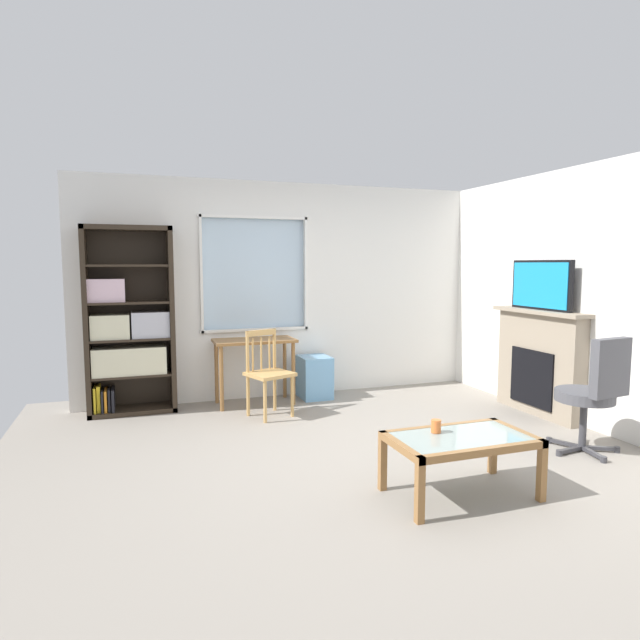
{
  "coord_description": "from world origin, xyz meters",
  "views": [
    {
      "loc": [
        -1.74,
        -3.99,
        1.6
      ],
      "look_at": [
        -0.04,
        0.85,
        1.06
      ],
      "focal_mm": 30.14,
      "sensor_mm": 36.0,
      "label": 1
    }
  ],
  "objects_px": {
    "wooden_chair": "(268,372)",
    "fireplace": "(539,362)",
    "sippy_cup": "(436,426)",
    "plastic_drawer_unit": "(315,377)",
    "bookshelf": "(128,330)",
    "coffee_table": "(461,445)",
    "desk_under_window": "(254,351)",
    "office_chair": "(594,389)",
    "tv": "(541,285)"
  },
  "relations": [
    {
      "from": "wooden_chair",
      "to": "coffee_table",
      "type": "relative_size",
      "value": 0.92
    },
    {
      "from": "tv",
      "to": "sippy_cup",
      "type": "height_order",
      "value": "tv"
    },
    {
      "from": "sippy_cup",
      "to": "coffee_table",
      "type": "bearing_deg",
      "value": -43.78
    },
    {
      "from": "fireplace",
      "to": "tv",
      "type": "distance_m",
      "value": 0.81
    },
    {
      "from": "coffee_table",
      "to": "bookshelf",
      "type": "bearing_deg",
      "value": 125.83
    },
    {
      "from": "plastic_drawer_unit",
      "to": "desk_under_window",
      "type": "bearing_deg",
      "value": -176.12
    },
    {
      "from": "desk_under_window",
      "to": "office_chair",
      "type": "height_order",
      "value": "office_chair"
    },
    {
      "from": "office_chair",
      "to": "coffee_table",
      "type": "relative_size",
      "value": 1.02
    },
    {
      "from": "bookshelf",
      "to": "office_chair",
      "type": "relative_size",
      "value": 1.99
    },
    {
      "from": "wooden_chair",
      "to": "tv",
      "type": "height_order",
      "value": "tv"
    },
    {
      "from": "bookshelf",
      "to": "desk_under_window",
      "type": "xyz_separation_m",
      "value": [
        1.34,
        -0.11,
        -0.28
      ]
    },
    {
      "from": "coffee_table",
      "to": "wooden_chair",
      "type": "bearing_deg",
      "value": 108.31
    },
    {
      "from": "wooden_chair",
      "to": "fireplace",
      "type": "bearing_deg",
      "value": -17.78
    },
    {
      "from": "tv",
      "to": "coffee_table",
      "type": "xyz_separation_m",
      "value": [
        -1.94,
        -1.47,
        -1.01
      ]
    },
    {
      "from": "fireplace",
      "to": "office_chair",
      "type": "distance_m",
      "value": 1.22
    },
    {
      "from": "fireplace",
      "to": "office_chair",
      "type": "height_order",
      "value": "fireplace"
    },
    {
      "from": "tv",
      "to": "office_chair",
      "type": "distance_m",
      "value": 1.47
    },
    {
      "from": "tv",
      "to": "sippy_cup",
      "type": "bearing_deg",
      "value": -146.75
    },
    {
      "from": "plastic_drawer_unit",
      "to": "sippy_cup",
      "type": "bearing_deg",
      "value": -91.14
    },
    {
      "from": "fireplace",
      "to": "sippy_cup",
      "type": "bearing_deg",
      "value": -146.98
    },
    {
      "from": "bookshelf",
      "to": "desk_under_window",
      "type": "height_order",
      "value": "bookshelf"
    },
    {
      "from": "tv",
      "to": "coffee_table",
      "type": "bearing_deg",
      "value": -142.78
    },
    {
      "from": "bookshelf",
      "to": "sippy_cup",
      "type": "xyz_separation_m",
      "value": [
        2.02,
        -2.86,
        -0.43
      ]
    },
    {
      "from": "wooden_chair",
      "to": "fireplace",
      "type": "height_order",
      "value": "fireplace"
    },
    {
      "from": "desk_under_window",
      "to": "office_chair",
      "type": "relative_size",
      "value": 0.91
    },
    {
      "from": "wooden_chair",
      "to": "bookshelf",
      "type": "bearing_deg",
      "value": 155.43
    },
    {
      "from": "desk_under_window",
      "to": "fireplace",
      "type": "relative_size",
      "value": 0.75
    },
    {
      "from": "tv",
      "to": "office_chair",
      "type": "relative_size",
      "value": 0.83
    },
    {
      "from": "office_chair",
      "to": "coffee_table",
      "type": "distance_m",
      "value": 1.56
    },
    {
      "from": "plastic_drawer_unit",
      "to": "tv",
      "type": "distance_m",
      "value": 2.72
    },
    {
      "from": "tv",
      "to": "office_chair",
      "type": "bearing_deg",
      "value": -110.45
    },
    {
      "from": "bookshelf",
      "to": "plastic_drawer_unit",
      "type": "xyz_separation_m",
      "value": [
        2.08,
        -0.06,
        -0.65
      ]
    },
    {
      "from": "bookshelf",
      "to": "plastic_drawer_unit",
      "type": "distance_m",
      "value": 2.18
    },
    {
      "from": "wooden_chair",
      "to": "sippy_cup",
      "type": "xyz_separation_m",
      "value": [
        0.65,
        -2.23,
        0.01
      ]
    },
    {
      "from": "bookshelf",
      "to": "coffee_table",
      "type": "relative_size",
      "value": 2.03
    },
    {
      "from": "fireplace",
      "to": "wooden_chair",
      "type": "bearing_deg",
      "value": 162.22
    },
    {
      "from": "bookshelf",
      "to": "desk_under_window",
      "type": "distance_m",
      "value": 1.38
    },
    {
      "from": "plastic_drawer_unit",
      "to": "tv",
      "type": "bearing_deg",
      "value": -35.71
    },
    {
      "from": "office_chair",
      "to": "coffee_table",
      "type": "height_order",
      "value": "office_chair"
    },
    {
      "from": "desk_under_window",
      "to": "sippy_cup",
      "type": "relative_size",
      "value": 10.11
    },
    {
      "from": "bookshelf",
      "to": "wooden_chair",
      "type": "xyz_separation_m",
      "value": [
        1.37,
        -0.63,
        -0.43
      ]
    },
    {
      "from": "wooden_chair",
      "to": "plastic_drawer_unit",
      "type": "height_order",
      "value": "wooden_chair"
    },
    {
      "from": "wooden_chair",
      "to": "sippy_cup",
      "type": "relative_size",
      "value": 10.0
    },
    {
      "from": "desk_under_window",
      "to": "tv",
      "type": "distance_m",
      "value": 3.17
    },
    {
      "from": "bookshelf",
      "to": "wooden_chair",
      "type": "relative_size",
      "value": 2.21
    },
    {
      "from": "bookshelf",
      "to": "desk_under_window",
      "type": "relative_size",
      "value": 2.19
    },
    {
      "from": "desk_under_window",
      "to": "fireplace",
      "type": "height_order",
      "value": "fireplace"
    },
    {
      "from": "coffee_table",
      "to": "sippy_cup",
      "type": "height_order",
      "value": "sippy_cup"
    },
    {
      "from": "fireplace",
      "to": "tv",
      "type": "relative_size",
      "value": 1.46
    },
    {
      "from": "sippy_cup",
      "to": "bookshelf",
      "type": "bearing_deg",
      "value": 125.32
    }
  ]
}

